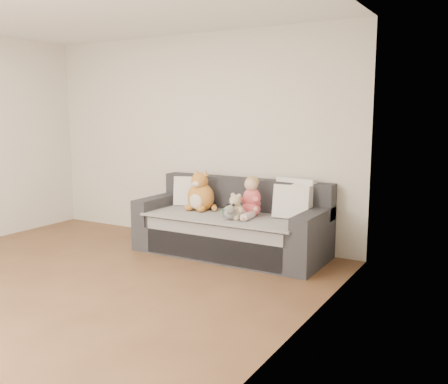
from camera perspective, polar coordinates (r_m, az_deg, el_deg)
name	(u,v)px	position (r m, az deg, el deg)	size (l,w,h in m)	color
room_shell	(71,148)	(4.85, -17.11, 4.85)	(5.00, 5.00, 5.00)	brown
sofa	(232,227)	(5.79, 0.95, -4.05)	(2.20, 0.94, 0.85)	#2B2B30
cushion_left	(190,191)	(6.24, -3.89, 0.09)	(0.43, 0.30, 0.38)	silver
cushion_right_back	(295,197)	(5.66, 8.13, -0.60)	(0.48, 0.26, 0.44)	silver
cushion_right_front	(292,202)	(5.50, 7.76, -1.13)	(0.42, 0.21, 0.38)	silver
toddler	(250,200)	(5.57, 3.00, -0.87)	(0.32, 0.46, 0.46)	#E85952
plush_cat	(200,195)	(5.94, -2.72, -0.30)	(0.41, 0.35, 0.51)	#B77928
teddy_bear	(235,209)	(5.43, 1.31, -1.92)	(0.23, 0.18, 0.29)	tan
plush_cow	(231,213)	(5.40, 0.84, -2.38)	(0.16, 0.23, 0.19)	white
sippy_cup	(226,212)	(5.56, 0.20, -2.25)	(0.10, 0.07, 0.11)	#5A328A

